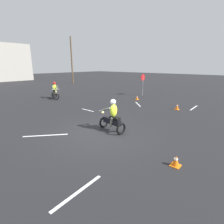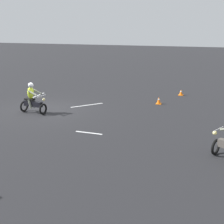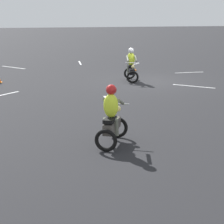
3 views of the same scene
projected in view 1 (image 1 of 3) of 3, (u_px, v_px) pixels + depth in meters
ground_plane at (99, 134)px, 8.51m from camera, size 120.00×120.00×0.00m
motorcycle_rider_foreground at (112, 117)px, 8.72m from camera, size 0.80×1.54×1.66m
motorcycle_rider_background at (55, 91)px, 17.23m from camera, size 1.14×1.53×1.66m
stop_sign at (143, 80)px, 18.67m from camera, size 0.70×0.08×2.30m
traffic_cone_near_left at (137, 98)px, 16.87m from camera, size 0.32×0.32×0.38m
traffic_cone_near_right at (176, 161)px, 5.80m from camera, size 0.32×0.32×0.37m
traffic_cone_mid_left at (177, 107)px, 13.11m from camera, size 0.32×0.32×0.45m
lane_stripe_e at (194, 108)px, 13.69m from camera, size 1.96×0.18×0.01m
lane_stripe_ne at (138, 104)px, 14.94m from camera, size 1.32×1.35×0.01m
lane_stripe_n at (88, 110)px, 12.97m from camera, size 0.11×1.25×0.01m
lane_stripe_nw at (46, 135)px, 8.35m from camera, size 1.64×1.41×0.01m
lane_stripe_w at (78, 192)px, 4.64m from camera, size 1.73×0.22×0.01m
utility_pole_near at (72, 60)px, 30.67m from camera, size 0.24×0.24×7.95m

